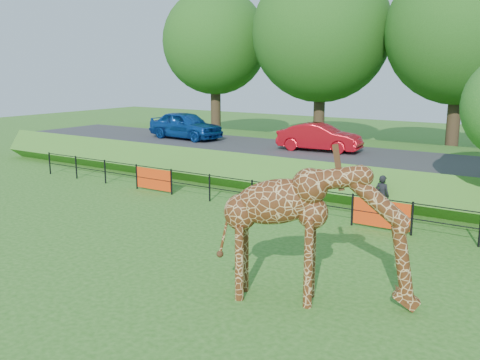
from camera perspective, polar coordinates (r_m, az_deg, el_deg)
The scene contains 9 objects.
ground at distance 13.13m, azimuth -10.51°, elevation -11.73°, with size 90.00×90.00×0.00m, color #286218.
giraffe at distance 11.98m, azimuth 8.19°, elevation -5.75°, with size 4.51×0.83×3.22m, color #512710, non-canonical shape.
perimeter_fence at distance 19.16m, azimuth 6.34°, elevation -2.28°, with size 28.07×0.10×1.10m, color black, non-canonical shape.
embankment at distance 25.88m, azimuth 14.07°, elevation 1.36°, with size 40.00×9.00×1.30m, color #286218.
road at distance 24.38m, azimuth 12.95°, elevation 2.48°, with size 40.00×5.00×0.12m, color #2D2D2F.
car_blue at distance 29.32m, azimuth -5.84°, elevation 5.85°, with size 1.76×4.37×1.49m, color #1346A0.
car_red at distance 25.14m, azimuth 8.47°, elevation 4.53°, with size 1.35×3.86×1.27m, color red.
visitor at distance 19.77m, azimuth 14.90°, elevation -1.60°, with size 0.54×0.36×1.48m, color black.
bg_tree_line at distance 31.28m, azimuth 22.30°, elevation 14.65°, with size 37.30×8.80×11.82m.
Camera 1 is at (8.53, -8.51, 5.21)m, focal length 40.00 mm.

